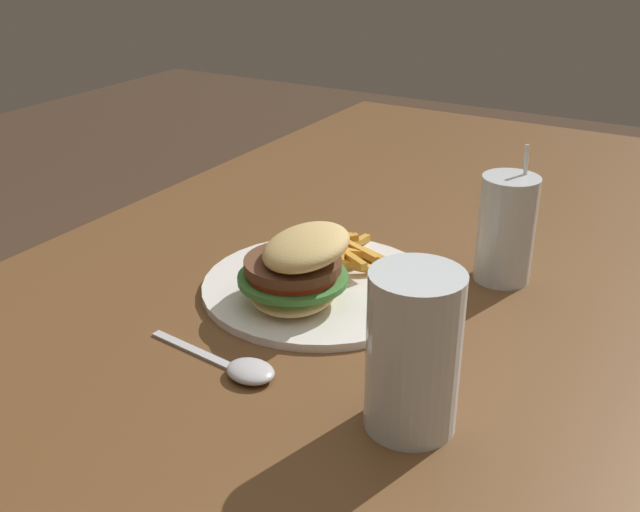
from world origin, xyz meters
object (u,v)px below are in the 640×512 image
(spoon, at_px, (244,369))
(beer_glass, at_px, (413,355))
(meal_plate_near, at_px, (310,275))
(juice_glass, at_px, (506,233))

(spoon, bearing_deg, beer_glass, 10.40)
(meal_plate_near, relative_size, juice_glass, 1.68)
(beer_glass, height_order, juice_glass, juice_glass)
(beer_glass, bearing_deg, meal_plate_near, -128.36)
(beer_glass, bearing_deg, juice_glass, -176.48)
(beer_glass, distance_m, juice_glass, 0.33)
(beer_glass, distance_m, spoon, 0.19)
(spoon, bearing_deg, juice_glass, 72.09)
(meal_plate_near, distance_m, beer_glass, 0.26)
(meal_plate_near, distance_m, juice_glass, 0.25)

